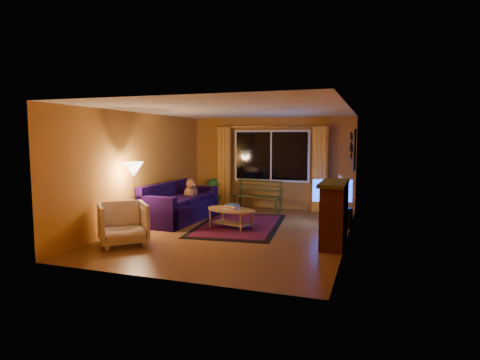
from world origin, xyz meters
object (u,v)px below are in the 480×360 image
(bench, at_px, (257,204))
(floor_lamp, at_px, (134,198))
(coffee_table, at_px, (231,219))
(tv_console, at_px, (336,215))
(sofa, at_px, (180,202))
(armchair, at_px, (123,222))

(bench, height_order, floor_lamp, floor_lamp)
(coffee_table, height_order, tv_console, tv_console)
(sofa, relative_size, coffee_table, 1.85)
(sofa, distance_m, floor_lamp, 1.42)
(bench, relative_size, armchair, 1.56)
(floor_lamp, bearing_deg, coffee_table, 28.32)
(sofa, distance_m, armchair, 2.24)
(bench, xyz_separation_m, tv_console, (2.15, -0.98, 0.02))
(bench, xyz_separation_m, coffee_table, (0.06, -2.17, 0.02))
(bench, relative_size, coffee_table, 1.12)
(floor_lamp, xyz_separation_m, tv_console, (3.86, 2.14, -0.50))
(bench, height_order, sofa, sofa)
(coffee_table, bearing_deg, tv_console, 29.67)
(sofa, height_order, tv_console, sofa)
(coffee_table, bearing_deg, floor_lamp, -151.68)
(armchair, distance_m, coffee_table, 2.34)
(sofa, relative_size, tv_console, 2.07)
(floor_lamp, bearing_deg, sofa, 76.04)
(sofa, distance_m, tv_console, 3.62)
(bench, bearing_deg, floor_lamp, -108.68)
(tv_console, bearing_deg, coffee_table, -174.51)
(bench, bearing_deg, tv_console, -14.52)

